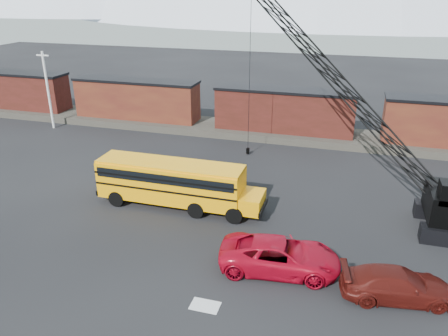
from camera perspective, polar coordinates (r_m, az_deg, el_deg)
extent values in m
plane|color=black|center=(25.05, -0.60, -11.63)|extent=(160.00, 160.00, 0.00)
cube|color=#49453C|center=(44.37, 7.72, 4.52)|extent=(120.00, 5.00, 0.70)
cube|color=#4B1915|center=(57.63, -25.80, 9.16)|extent=(13.50, 2.90, 4.00)
cube|color=black|center=(57.26, -26.15, 11.14)|extent=(13.70, 3.10, 0.25)
cube|color=black|center=(55.33, -22.20, 7.42)|extent=(2.20, 2.40, 0.60)
cube|color=#461714|center=(48.57, -11.30, 8.78)|extent=(13.50, 2.90, 4.00)
cube|color=black|center=(48.13, -11.49, 11.14)|extent=(13.70, 3.10, 0.25)
cube|color=black|center=(51.03, -15.39, 7.10)|extent=(2.20, 2.40, 0.60)
cube|color=black|center=(47.26, -6.58, 6.55)|extent=(2.20, 2.40, 0.60)
cube|color=#4B1915|center=(43.70, 7.88, 7.44)|extent=(13.50, 2.90, 4.00)
cube|color=black|center=(43.20, 8.03, 10.06)|extent=(13.70, 3.10, 0.25)
cube|color=black|center=(44.94, 2.45, 5.81)|extent=(2.20, 2.40, 0.60)
cube|color=black|center=(43.80, 13.21, 4.76)|extent=(2.20, 2.40, 0.60)
cube|color=black|center=(44.13, 23.08, 3.63)|extent=(2.20, 2.40, 0.60)
cylinder|color=silver|center=(49.30, -21.99, 9.33)|extent=(0.24, 0.24, 8.00)
cube|color=silver|center=(48.68, -22.62, 13.44)|extent=(1.40, 0.12, 0.12)
cube|color=silver|center=(21.90, -2.49, -17.52)|extent=(1.40, 0.90, 0.02)
cube|color=#F49D05|center=(29.89, -6.98, -1.78)|extent=(10.00, 2.50, 2.50)
cube|color=#F49D05|center=(28.61, 3.50, -4.39)|extent=(1.60, 2.30, 1.10)
cube|color=#F49D05|center=(29.38, -7.10, 0.52)|extent=(10.00, 2.30, 0.18)
cube|color=black|center=(28.56, -8.03, -1.51)|extent=(9.60, 0.05, 0.65)
cube|color=black|center=(30.67, -6.13, 0.35)|extent=(9.60, 0.05, 0.65)
cube|color=black|center=(28.60, 5.15, -5.13)|extent=(0.15, 2.45, 0.35)
cube|color=black|center=(32.51, -15.13, -2.28)|extent=(0.15, 2.50, 0.35)
cylinder|color=black|center=(31.03, -13.85, -3.91)|extent=(1.10, 0.35, 1.10)
cylinder|color=black|center=(32.82, -11.90, -2.19)|extent=(1.10, 0.35, 1.10)
cylinder|color=black|center=(28.75, -3.69, -5.49)|extent=(1.10, 0.35, 1.10)
cylinder|color=black|center=(30.67, -2.24, -3.54)|extent=(1.10, 0.35, 1.10)
cylinder|color=black|center=(28.05, 1.34, -6.21)|extent=(1.10, 0.35, 1.10)
cylinder|color=black|center=(30.02, 2.49, -4.16)|extent=(1.10, 0.35, 1.10)
imported|color=#B2081F|center=(23.83, 7.30, -11.27)|extent=(6.68, 3.65, 1.78)
imported|color=#4A110D|center=(23.41, 21.68, -13.97)|extent=(5.67, 3.07, 1.56)
cylinder|color=black|center=(37.49, 3.36, 11.97)|extent=(0.04, 0.04, 13.91)
cube|color=black|center=(39.34, 3.13, 2.26)|extent=(0.25, 0.25, 0.50)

